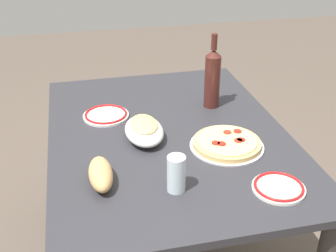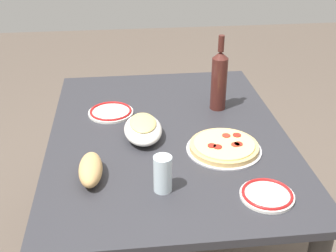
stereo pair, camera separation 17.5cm
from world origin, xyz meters
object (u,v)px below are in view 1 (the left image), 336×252
wine_bottle (212,77)px  bread_loaf (101,174)px  baked_pasta_dish (144,129)px  side_plate_far (279,187)px  pepperoni_pizza (227,143)px  side_plate_near (106,115)px  dining_table (168,155)px  water_glass (176,174)px

wine_bottle → bread_loaf: 0.74m
baked_pasta_dish → side_plate_far: bearing=40.9°
pepperoni_pizza → baked_pasta_dish: baked_pasta_dish is taller
baked_pasta_dish → side_plate_near: (-0.22, -0.13, -0.03)m
dining_table → side_plate_near: size_ratio=6.43×
water_glass → dining_table: bearing=171.0°
water_glass → side_plate_near: (-0.58, -0.17, -0.05)m
dining_table → side_plate_near: (-0.20, -0.23, 0.12)m
dining_table → water_glass: water_glass is taller
baked_pasta_dish → water_glass: 0.36m
dining_table → side_plate_near: 0.33m
dining_table → bread_loaf: bread_loaf is taller
pepperoni_pizza → side_plate_near: bearing=-129.7°
side_plate_far → bread_loaf: bread_loaf is taller
water_glass → side_plate_near: 0.60m
baked_pasta_dish → wine_bottle: size_ratio=0.71×
baked_pasta_dish → wine_bottle: bearing=122.7°
pepperoni_pizza → water_glass: (0.22, -0.26, 0.05)m
dining_table → side_plate_near: bearing=-130.3°
water_glass → bread_loaf: size_ratio=0.66×
side_plate_near → side_plate_far: bearing=37.6°
dining_table → water_glass: 0.42m
side_plate_near → side_plate_far: size_ratio=1.13×
dining_table → side_plate_far: (0.45, 0.27, 0.12)m
water_glass → side_plate_near: size_ratio=0.64×
dining_table → side_plate_near: side_plate_near is taller
side_plate_near → side_plate_far: 0.82m
baked_pasta_dish → water_glass: bearing=6.9°
water_glass → bread_loaf: 0.26m
dining_table → baked_pasta_dish: baked_pasta_dish is taller
wine_bottle → baked_pasta_dish: bearing=-57.3°
dining_table → bread_loaf: bearing=-45.9°
side_plate_near → bread_loaf: bread_loaf is taller
side_plate_near → dining_table: bearing=49.7°
water_glass → baked_pasta_dish: bearing=-173.1°
wine_bottle → bread_loaf: (0.49, -0.54, -0.10)m
bread_loaf → water_glass: bearing=68.7°
pepperoni_pizza → water_glass: water_glass is taller
wine_bottle → side_plate_far: bearing=1.9°
dining_table → water_glass: bearing=-9.0°
pepperoni_pizza → wine_bottle: 0.38m
baked_pasta_dish → water_glass: water_glass is taller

